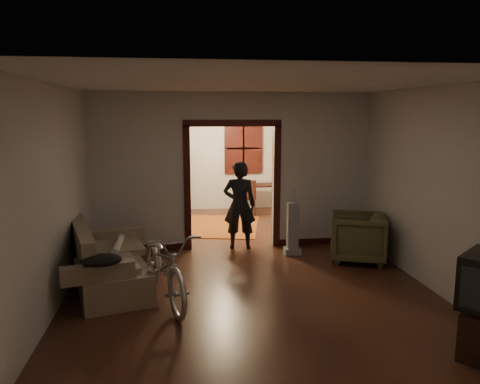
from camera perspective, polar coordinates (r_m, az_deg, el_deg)
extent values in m
cube|color=#32180F|center=(7.98, -0.29, -8.16)|extent=(5.00, 8.50, 0.01)
cube|color=white|center=(7.61, -0.31, 12.35)|extent=(5.00, 8.50, 0.01)
cube|color=beige|center=(11.87, -2.97, 4.59)|extent=(5.00, 0.02, 2.80)
cube|color=beige|center=(7.76, -18.94, 1.41)|extent=(0.02, 8.50, 2.80)
cube|color=beige|center=(8.37, 16.94, 2.08)|extent=(0.02, 8.50, 2.80)
cube|color=beige|center=(8.41, -0.96, 2.53)|extent=(5.00, 0.14, 2.80)
cube|color=black|center=(8.45, -0.96, 0.51)|extent=(1.74, 0.20, 2.32)
cube|color=black|center=(11.90, 0.42, 5.34)|extent=(0.98, 0.06, 1.28)
sphere|color=#FFE0A5|center=(10.08, -2.17, 9.11)|extent=(0.24, 0.24, 0.24)
cube|color=silver|center=(8.54, 6.11, 1.57)|extent=(0.08, 0.01, 0.12)
cube|color=brown|center=(6.89, -15.75, -7.53)|extent=(1.39, 2.12, 0.90)
cylinder|color=beige|center=(7.14, -14.65, -6.20)|extent=(0.10, 0.82, 0.10)
ellipsoid|color=black|center=(5.95, -16.57, -7.96)|extent=(0.49, 0.37, 0.14)
imported|color=silver|center=(6.22, -9.16, -8.75)|extent=(1.15, 1.98, 0.98)
imported|color=brown|center=(8.03, 14.14, -5.38)|extent=(1.12, 1.11, 0.80)
cube|color=gray|center=(8.18, 6.43, -4.44)|extent=(0.31, 0.26, 0.92)
imported|color=black|center=(8.42, -0.06, -1.61)|extent=(0.63, 0.45, 1.60)
cube|color=maroon|center=(10.20, -2.37, -4.16)|extent=(1.98, 2.36, 0.02)
cube|color=#1F2D1B|center=(11.50, -8.85, 1.34)|extent=(0.81, 0.46, 1.61)
sphere|color=#1E5972|center=(11.39, -8.99, 7.00)|extent=(0.30, 0.30, 0.30)
cube|color=black|center=(11.66, 2.70, -0.75)|extent=(1.02, 0.73, 0.68)
cube|color=black|center=(11.16, 0.80, -0.70)|extent=(0.48, 0.48, 0.88)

